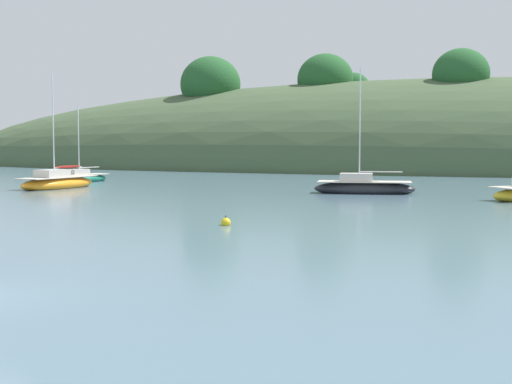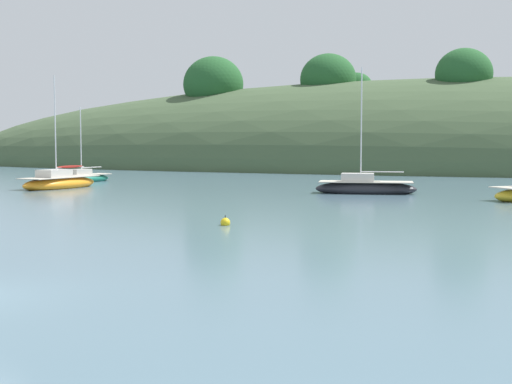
# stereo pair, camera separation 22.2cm
# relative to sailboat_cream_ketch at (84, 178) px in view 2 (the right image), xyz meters

# --- Properties ---
(far_shoreline_hill) EXTENTS (150.00, 36.00, 27.03)m
(far_shoreline_hill) POSITION_rel_sailboat_cream_ketch_xyz_m (25.04, 39.12, -0.22)
(far_shoreline_hill) COLOR #425638
(far_shoreline_hill) RESTS_ON ground
(sailboat_cream_ketch) EXTENTS (3.25, 6.02, 7.00)m
(sailboat_cream_ketch) POSITION_rel_sailboat_cream_ketch_xyz_m (0.00, 0.00, 0.00)
(sailboat_cream_ketch) COLOR #196B56
(sailboat_cream_ketch) RESTS_ON ground
(sailboat_blue_center) EXTENTS (7.51, 3.78, 9.20)m
(sailboat_blue_center) POSITION_rel_sailboat_cream_ketch_xyz_m (27.00, -4.59, 0.07)
(sailboat_blue_center) COLOR #232328
(sailboat_blue_center) RESTS_ON ground
(sailboat_yellow_far) EXTENTS (3.39, 7.76, 9.13)m
(sailboat_yellow_far) POSITION_rel_sailboat_cream_ketch_xyz_m (3.16, -7.82, 0.09)
(sailboat_yellow_far) COLOR orange
(sailboat_yellow_far) RESTS_ON ground
(mooring_buoy_channel) EXTENTS (0.44, 0.44, 0.54)m
(mooring_buoy_channel) POSITION_rel_sailboat_cream_ketch_xyz_m (25.25, -25.56, -0.23)
(mooring_buoy_channel) COLOR yellow
(mooring_buoy_channel) RESTS_ON ground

